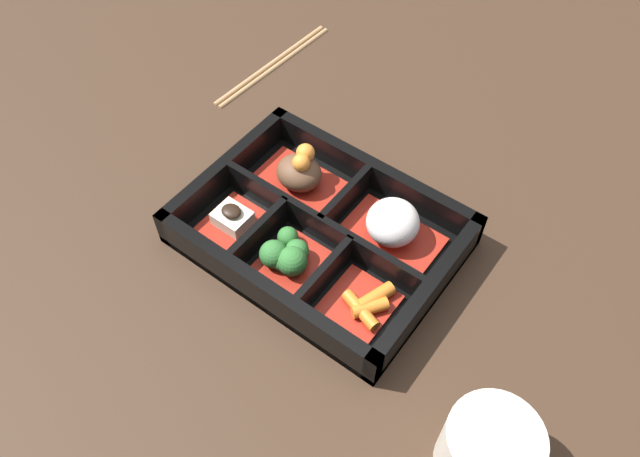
# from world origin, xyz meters

# --- Properties ---
(ground_plane) EXTENTS (3.00, 3.00, 0.00)m
(ground_plane) POSITION_xyz_m (0.00, 0.00, 0.00)
(ground_plane) COLOR #382619
(bento_base) EXTENTS (0.29, 0.21, 0.01)m
(bento_base) POSITION_xyz_m (0.00, 0.00, 0.01)
(bento_base) COLOR black
(bento_base) RESTS_ON ground_plane
(bento_rim) EXTENTS (0.29, 0.21, 0.05)m
(bento_rim) POSITION_xyz_m (-0.00, -0.00, 0.02)
(bento_rim) COLOR black
(bento_rim) RESTS_ON ground_plane
(bowl_stew) EXTENTS (0.11, 0.07, 0.06)m
(bowl_stew) POSITION_xyz_m (-0.06, 0.05, 0.03)
(bowl_stew) COLOR maroon
(bowl_stew) RESTS_ON bento_base
(bowl_rice) EXTENTS (0.11, 0.07, 0.05)m
(bowl_rice) POSITION_xyz_m (0.06, 0.04, 0.03)
(bowl_rice) COLOR maroon
(bowl_rice) RESTS_ON bento_base
(bowl_tofu) EXTENTS (0.06, 0.07, 0.03)m
(bowl_tofu) POSITION_xyz_m (-0.09, -0.05, 0.02)
(bowl_tofu) COLOR maroon
(bowl_tofu) RESTS_ON bento_base
(bowl_greens) EXTENTS (0.07, 0.07, 0.04)m
(bowl_greens) POSITION_xyz_m (-0.00, -0.05, 0.03)
(bowl_greens) COLOR maroon
(bowl_greens) RESTS_ON bento_base
(bowl_carrots) EXTENTS (0.07, 0.07, 0.02)m
(bowl_carrots) POSITION_xyz_m (0.09, -0.05, 0.02)
(bowl_carrots) COLOR maroon
(bowl_carrots) RESTS_ON bento_base
(tea_cup) EXTENTS (0.08, 0.08, 0.07)m
(tea_cup) POSITION_xyz_m (0.26, -0.11, 0.04)
(tea_cup) COLOR beige
(tea_cup) RESTS_ON ground_plane
(chopsticks) EXTENTS (0.03, 0.22, 0.01)m
(chopsticks) POSITION_xyz_m (-0.24, 0.21, 0.00)
(chopsticks) COLOR #A87F51
(chopsticks) RESTS_ON ground_plane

